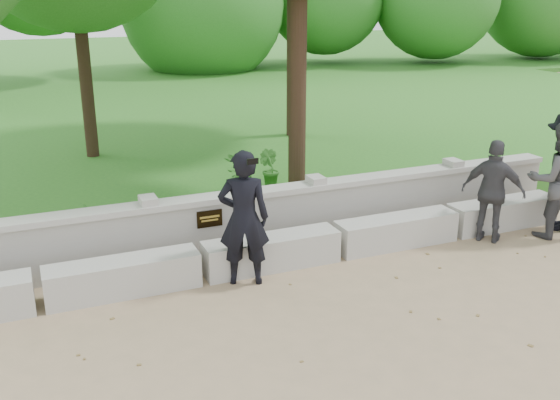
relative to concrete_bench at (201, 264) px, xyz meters
The scene contains 10 objects.
ground 1.91m from the concrete_bench, 90.00° to the right, with size 80.00×80.00×0.00m, color #987F5D.
lawn 12.10m from the concrete_bench, 90.00° to the left, with size 40.00×22.00×0.25m, color #286220.
concrete_bench is the anchor object (origin of this frame).
parapet_wall 0.74m from the concrete_bench, 89.99° to the left, with size 12.50×0.35×0.90m.
man_main 0.88m from the concrete_bench, 30.24° to the right, with size 0.75×0.70×1.78m.
visitor_left 5.48m from the concrete_bench, ahead, with size 1.07×0.97×1.80m.
visitor_right 4.45m from the concrete_bench, ahead, with size 0.88×0.95×1.57m.
shrub_a 1.88m from the concrete_bench, 131.14° to the left, with size 0.27×0.18×0.52m, color #347427.
shrub_b 3.43m from the concrete_bench, 52.90° to the left, with size 0.38×0.30×0.68m, color #347427.
shrub_c 2.99m from the concrete_bench, 59.94° to the left, with size 0.60×0.52×0.67m, color #347427.
Camera 1 is at (-1.95, -5.37, 3.60)m, focal length 40.00 mm.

